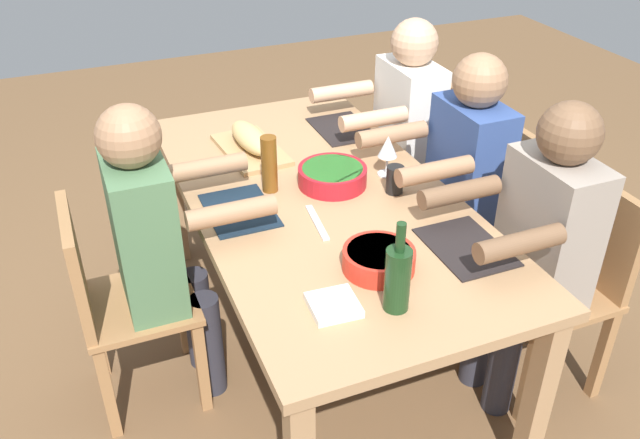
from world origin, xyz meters
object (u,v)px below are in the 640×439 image
object	(u,v)px
serving_bowl_salad	(379,258)
bread_loaf	(250,138)
cup_far_center	(395,180)
chair_far_center	(490,211)
dining_table	(320,213)
beer_bottle	(269,164)
wine_glass	(388,148)
diner_far_center	(459,175)
diner_near_center	(158,238)
chair_near_center	(114,299)
diner_far_right	(538,239)
chair_far_right	(568,277)
cutting_board	(251,150)
diner_far_left	(400,127)
chair_far_left	(430,162)
napkin_stack	(334,305)
serving_bowl_greens	(332,175)
wine_bottle	(398,277)

from	to	relation	value
serving_bowl_salad	bread_loaf	xyz separation A→B (m)	(-0.94, -0.13, 0.02)
cup_far_center	chair_far_center	bearing A→B (deg)	99.46
dining_table	serving_bowl_salad	size ratio (longest dim) A/B	8.05
beer_bottle	wine_glass	bearing A→B (deg)	83.28
diner_far_center	wine_glass	world-z (taller)	diner_far_center
diner_near_center	serving_bowl_salad	distance (m)	0.79
chair_near_center	serving_bowl_salad	bearing A→B (deg)	57.46
dining_table	diner_far_right	bearing A→B (deg)	50.30
chair_far_center	cup_far_center	bearing A→B (deg)	-80.54
chair_near_center	serving_bowl_salad	world-z (taller)	chair_near_center
chair_far_right	cutting_board	distance (m)	1.35
cutting_board	bread_loaf	xyz separation A→B (m)	(0.00, 0.00, 0.06)
diner_far_left	cutting_board	size ratio (longest dim) A/B	3.00
diner_far_center	beer_bottle	size ratio (longest dim) A/B	5.45
chair_far_left	diner_far_right	world-z (taller)	diner_far_right
diner_far_center	cup_far_center	world-z (taller)	diner_far_center
napkin_stack	chair_near_center	bearing A→B (deg)	-137.23
chair_far_left	cup_far_center	bearing A→B (deg)	-41.62
diner_far_right	beer_bottle	bearing A→B (deg)	-128.24
diner_far_center	napkin_stack	world-z (taller)	diner_far_center
chair_far_left	serving_bowl_greens	xyz separation A→B (m)	(0.45, -0.72, 0.30)
chair_near_center	wine_glass	distance (m)	1.16
cutting_board	dining_table	bearing A→B (deg)	16.82
dining_table	serving_bowl_salad	world-z (taller)	serving_bowl_salad
diner_far_left	diner_far_right	size ratio (longest dim) A/B	1.00
chair_near_center	dining_table	bearing A→B (deg)	90.00
bread_loaf	chair_near_center	bearing A→B (deg)	-56.32
cutting_board	bread_loaf	size ratio (longest dim) A/B	1.25
serving_bowl_salad	wine_glass	distance (m)	0.64
serving_bowl_greens	wine_bottle	distance (m)	0.76
diner_far_center	wine_glass	xyz separation A→B (m)	(-0.05, -0.31, 0.16)
chair_far_right	diner_near_center	world-z (taller)	diner_near_center
wine_glass	napkin_stack	xyz separation A→B (m)	(0.68, -0.52, -0.10)
wine_bottle	cup_far_center	distance (m)	0.68
cutting_board	beer_bottle	size ratio (longest dim) A/B	1.82
diner_far_center	napkin_stack	xyz separation A→B (m)	(0.63, -0.82, 0.05)
diner_far_right	diner_far_center	bearing A→B (deg)	180.00
chair_far_center	chair_far_right	xyz separation A→B (m)	(0.51, 0.00, 0.00)
diner_far_center	diner_near_center	xyz separation A→B (m)	(0.00, -1.22, 0.00)
chair_far_center	diner_far_left	world-z (taller)	diner_far_left
beer_bottle	cutting_board	bearing A→B (deg)	175.21
beer_bottle	wine_glass	xyz separation A→B (m)	(0.05, 0.46, 0.01)
cup_far_center	serving_bowl_salad	bearing A→B (deg)	-33.24
diner_far_center	cup_far_center	distance (m)	0.37
serving_bowl_salad	cutting_board	bearing A→B (deg)	-172.34
chair_near_center	serving_bowl_salad	size ratio (longest dim) A/B	3.71
chair_far_left	napkin_stack	bearing A→B (deg)	-41.59
diner_far_center	chair_far_right	distance (m)	0.58
diner_far_right	chair_near_center	world-z (taller)	diner_far_right
chair_near_center	cup_far_center	world-z (taller)	chair_near_center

